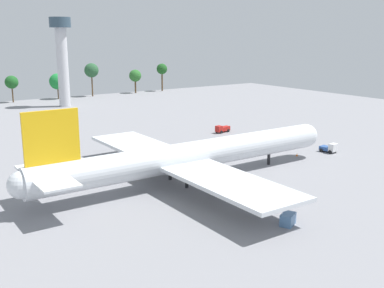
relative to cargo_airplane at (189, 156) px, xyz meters
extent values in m
plane|color=gray|center=(0.68, 0.00, -5.34)|extent=(292.68, 292.68, 0.00)
cylinder|color=silver|center=(0.68, 0.00, 0.10)|extent=(67.97, 5.68, 5.68)
sphere|color=silver|center=(34.67, 0.00, 0.10)|extent=(5.57, 5.57, 5.57)
sphere|color=silver|center=(-33.30, 0.00, 0.10)|extent=(4.83, 4.83, 4.83)
cube|color=yellow|center=(-27.87, 0.00, 7.49)|extent=(9.52, 0.50, 9.09)
cube|color=silver|center=(-29.22, -4.56, 0.95)|extent=(6.12, 8.52, 0.36)
cube|color=silver|center=(-29.22, 4.56, 0.95)|extent=(6.12, 8.52, 0.36)
cube|color=silver|center=(-2.72, -16.21, -0.75)|extent=(11.56, 29.02, 0.70)
cube|color=silver|center=(-2.72, 16.21, -0.75)|extent=(11.56, 29.02, 0.70)
cylinder|color=gray|center=(-1.72, -11.86, -2.30)|extent=(4.55, 2.39, 2.39)
cylinder|color=gray|center=(-1.72, -22.60, -2.30)|extent=(4.55, 2.39, 2.39)
cylinder|color=gray|center=(-1.72, 11.86, -2.30)|extent=(4.55, 2.39, 2.39)
cylinder|color=gray|center=(-1.72, 22.60, -2.30)|extent=(4.55, 2.39, 2.39)
cylinder|color=black|center=(22.43, 0.00, -4.04)|extent=(0.70, 0.70, 2.60)
cylinder|color=black|center=(-2.72, -3.13, -4.04)|extent=(0.70, 0.70, 2.60)
cylinder|color=black|center=(-2.72, 3.13, -4.04)|extent=(0.70, 0.70, 2.60)
cube|color=silver|center=(25.79, 20.48, -4.00)|extent=(2.68, 2.64, 1.91)
cube|color=#4C8C4C|center=(26.90, 18.08, -4.42)|extent=(3.25, 3.87, 1.06)
cylinder|color=black|center=(26.80, 20.93, -4.95)|extent=(0.58, 0.82, 0.78)
cylinder|color=black|center=(24.79, 19.99, -4.95)|extent=(0.58, 0.82, 0.78)
cylinder|color=black|center=(28.18, 17.95, -4.95)|extent=(0.58, 0.82, 0.78)
cylinder|color=black|center=(26.17, 17.02, -4.95)|extent=(0.58, 0.82, 0.78)
cube|color=#B21E19|center=(34.57, 34.66, -3.95)|extent=(2.04, 2.00, 1.84)
cube|color=#B21E19|center=(37.19, 35.14, -4.22)|extent=(3.82, 2.33, 1.30)
cylinder|color=black|center=(34.53, 35.61, -4.87)|extent=(0.98, 0.45, 0.94)
cylinder|color=black|center=(34.87, 33.75, -4.87)|extent=(0.98, 0.45, 0.94)
cylinder|color=black|center=(37.78, 36.21, -4.87)|extent=(0.98, 0.45, 0.94)
cylinder|color=black|center=(38.12, 34.35, -4.87)|extent=(0.98, 0.45, 0.94)
cube|color=silver|center=(43.54, -1.48, -3.88)|extent=(2.47, 1.78, 2.03)
cube|color=#2D5193|center=(43.27, 0.60, -4.41)|extent=(2.62, 2.97, 0.97)
cylinder|color=black|center=(42.31, -1.59, -4.89)|extent=(0.39, 0.93, 0.90)
cylinder|color=black|center=(44.76, -1.27, -4.89)|extent=(0.39, 0.93, 0.90)
cylinder|color=black|center=(41.97, 0.99, -4.89)|extent=(0.39, 0.93, 0.90)
cylinder|color=black|center=(44.42, 1.30, -4.89)|extent=(0.39, 0.93, 0.90)
cube|color=#4C729E|center=(0.18, -27.62, -4.39)|extent=(3.40, 2.94, 1.90)
cone|color=orange|center=(33.61, 1.56, -4.97)|extent=(0.53, 0.53, 0.75)
cylinder|color=silver|center=(14.70, 116.05, 11.00)|extent=(4.61, 4.61, 32.68)
cylinder|color=#334756|center=(14.70, 116.05, 29.42)|extent=(8.76, 8.76, 4.15)
cylinder|color=#51381E|center=(-0.58, 140.93, -1.66)|extent=(0.58, 0.58, 7.37)
sphere|color=#1C5721|center=(-0.58, 140.93, 3.78)|extent=(5.85, 5.85, 5.85)
cylinder|color=#51381E|center=(20.19, 140.93, -2.32)|extent=(0.52, 0.52, 6.05)
sphere|color=#1C7F35|center=(20.19, 140.93, 2.97)|extent=(7.54, 7.54, 7.54)
cylinder|color=#51381E|center=(22.39, 140.93, -2.26)|extent=(0.63, 0.63, 6.17)
sphere|color=#2E6129|center=(22.39, 140.93, 2.17)|extent=(4.47, 4.47, 4.47)
cylinder|color=#51381E|center=(37.53, 140.93, 0.02)|extent=(0.66, 0.66, 10.72)
sphere|color=#285532|center=(37.53, 140.93, 7.47)|extent=(6.98, 6.98, 6.98)
cylinder|color=#51381E|center=(61.52, 140.93, -1.75)|extent=(0.84, 0.84, 7.19)
sphere|color=#2B6729|center=(61.52, 140.93, 3.74)|extent=(6.31, 6.31, 6.31)
cylinder|color=#51381E|center=(77.83, 140.93, -0.24)|extent=(0.81, 0.81, 10.20)
sphere|color=#1D521E|center=(77.83, 140.93, 6.58)|extent=(5.74, 5.74, 5.74)
camera|label=1|loc=(-51.05, -75.24, 23.98)|focal=43.06mm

